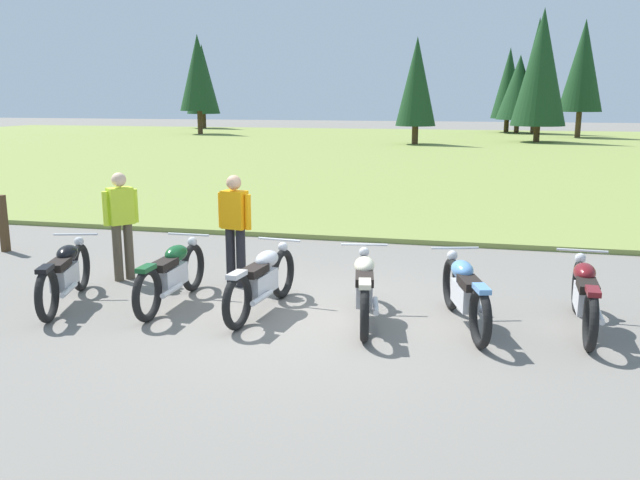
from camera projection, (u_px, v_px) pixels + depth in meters
ground_plane at (309, 318)px, 8.58m from camera, size 140.00×140.00×0.00m
grass_moorland at (438, 151)px, 33.91m from camera, size 80.00×44.00×0.10m
forest_treeline at (573, 70)px, 39.53m from camera, size 45.79×28.54×8.64m
motorcycle_black at (65, 274)px, 9.03m from camera, size 0.81×2.04×0.88m
motorcycle_british_green at (172, 274)px, 9.04m from camera, size 0.62×2.10×0.88m
motorcycle_silver at (262, 280)px, 8.72m from camera, size 0.62×2.10×0.88m
motorcycle_cream at (364, 288)px, 8.37m from camera, size 0.69×2.09×0.88m
motorcycle_sky_blue at (465, 292)px, 8.18m from camera, size 0.79×2.05×0.88m
motorcycle_maroon at (585, 295)px, 8.05m from camera, size 0.62×2.10×0.88m
rider_in_hivis_vest at (121, 220)px, 10.17m from camera, size 0.40×0.44×1.67m
rider_with_back_turned at (235, 224)px, 9.83m from camera, size 0.54×0.29×1.67m
trail_marker_post at (3, 223)px, 12.16m from camera, size 0.12×0.12×1.04m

